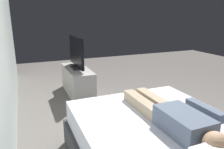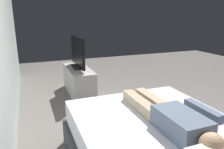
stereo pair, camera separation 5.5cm
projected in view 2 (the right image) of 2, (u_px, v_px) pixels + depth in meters
The scene contains 5 objects.
ground_plane at pixel (165, 132), 2.84m from camera, with size 10.00×10.00×0.00m, color slate.
person at pixel (172, 117), 1.89m from camera, with size 1.26×0.46×0.18m.
remote at pixel (196, 111), 2.19m from camera, with size 0.15×0.04×0.02m, color black.
tv_stand at pixel (79, 81), 4.15m from camera, with size 1.10×0.40×0.50m, color #B7B2AD.
tv at pixel (78, 53), 4.00m from camera, with size 0.88×0.20×0.59m.
Camera 2 is at (-2.10, 1.58, 1.49)m, focal length 34.85 mm.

